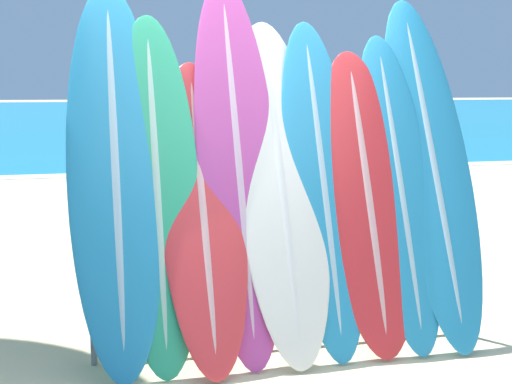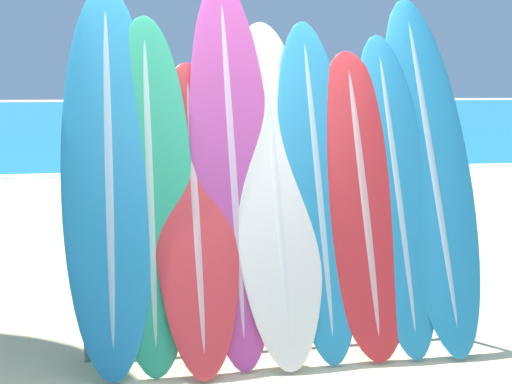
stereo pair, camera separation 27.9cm
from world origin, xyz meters
name	(u,v)px [view 1 (the left image)]	position (x,y,z in m)	size (l,w,h in m)	color
ground_plane	(294,375)	(0.00, 0.00, 0.00)	(160.00, 160.00, 0.00)	beige
ocean_water	(101,114)	(0.00, 39.34, 0.00)	(120.00, 60.00, 0.01)	teal
surfboard_rack	(285,276)	(0.07, 0.45, 0.49)	(2.52, 0.04, 0.91)	slate
surfboard_slot_0	(115,171)	(-1.00, 0.55, 1.20)	(0.59, 1.08, 2.41)	teal
surfboard_slot_1	(157,187)	(-0.75, 0.51, 1.10)	(0.54, 0.94, 2.20)	#289E70
surfboard_slot_2	(202,211)	(-0.47, 0.45, 0.95)	(0.54, 1.02, 1.90)	red
surfboard_slot_3	(238,162)	(-0.22, 0.57, 1.24)	(0.54, 1.08, 2.47)	#B23D8E
surfboard_slot_4	(280,184)	(0.05, 0.51, 1.09)	(0.60, 1.09, 2.18)	silver
surfboard_slot_5	(322,183)	(0.34, 0.50, 1.09)	(0.51, 0.97, 2.18)	teal
surfboard_slot_6	(367,197)	(0.63, 0.45, 0.99)	(0.60, 0.90, 1.98)	red
surfboard_slot_7	(399,187)	(0.88, 0.48, 1.05)	(0.49, 0.97, 2.10)	teal
surfboard_slot_8	(432,165)	(1.15, 0.56, 1.19)	(0.57, 1.18, 2.37)	teal
person_near_water	(199,175)	(-0.14, 2.67, 0.89)	(0.27, 0.22, 1.63)	beige
person_mid_beach	(252,138)	(1.21, 6.16, 0.96)	(0.29, 0.30, 1.76)	tan
person_far_left	(270,152)	(0.95, 4.12, 0.95)	(0.29, 0.23, 1.73)	#846047
person_far_right	(354,152)	(1.79, 3.60, 0.98)	(0.30, 0.24, 1.80)	tan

